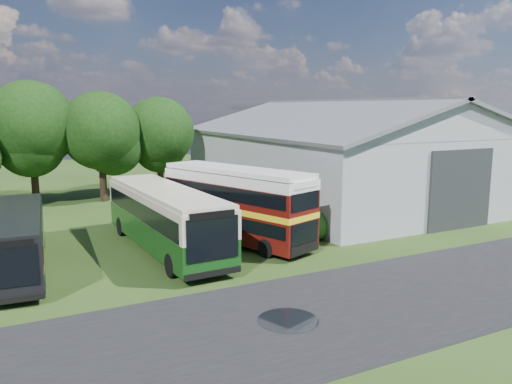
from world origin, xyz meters
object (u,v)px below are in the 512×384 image
bus_green_single (165,218)px  bus_maroon_double (236,205)px  storage_shed (343,149)px  bus_dark_single (16,240)px

bus_green_single → bus_maroon_double: 4.10m
storage_shed → bus_dark_single: bearing=-161.2°
storage_shed → bus_maroon_double: bearing=-148.3°
bus_green_single → bus_maroon_double: (4.09, -0.15, 0.32)m
bus_maroon_double → bus_dark_single: bearing=160.7°
bus_green_single → bus_dark_single: bearing=178.8°
bus_maroon_double → bus_dark_single: (-11.22, -0.03, -0.61)m
storage_shed → bus_dark_single: (-24.86, -8.46, -2.67)m
storage_shed → bus_dark_single: storage_shed is taller
bus_dark_single → bus_green_single: bearing=5.5°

